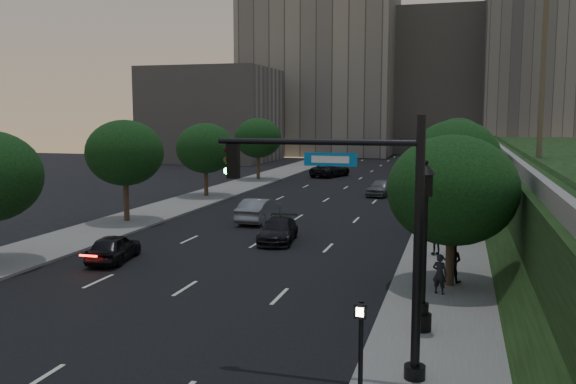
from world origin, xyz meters
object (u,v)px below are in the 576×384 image
(street_lamp, at_px, (424,254))
(sedan_far_right, at_px, (382,187))
(sedan_near_left, at_px, (114,248))
(pedestrian_a, at_px, (440,274))
(sedan_far_left, at_px, (330,170))
(sedan_mid_left, at_px, (260,210))
(traffic_signal_mast, at_px, (375,244))
(pedestrian_c, at_px, (437,239))
(pedestrian_b, at_px, (452,261))
(sedan_near_right, at_px, (278,230))

(street_lamp, relative_size, sedan_far_right, 1.28)
(sedan_near_left, distance_m, pedestrian_a, 15.36)
(street_lamp, distance_m, sedan_far_right, 34.13)
(sedan_far_left, bearing_deg, sedan_near_left, 107.26)
(sedan_far_left, xyz_separation_m, sedan_far_right, (7.69, -15.05, -0.03))
(street_lamp, distance_m, sedan_mid_left, 21.70)
(pedestrian_a, bearing_deg, traffic_signal_mast, 99.83)
(pedestrian_a, distance_m, pedestrian_c, 6.73)
(sedan_near_left, relative_size, pedestrian_b, 2.31)
(traffic_signal_mast, distance_m, sedan_mid_left, 24.54)
(street_lamp, bearing_deg, sedan_far_right, 99.26)
(pedestrian_c, bearing_deg, sedan_far_left, -100.26)
(street_lamp, xyz_separation_m, sedan_far_right, (-5.48, 33.63, -1.88))
(sedan_far_right, bearing_deg, sedan_far_left, 127.86)
(sedan_far_right, bearing_deg, traffic_signal_mast, -72.42)
(sedan_near_right, bearing_deg, sedan_near_left, -141.32)
(sedan_far_left, xyz_separation_m, pedestrian_a, (13.56, -44.38, 0.15))
(street_lamp, relative_size, pedestrian_a, 3.60)
(traffic_signal_mast, xyz_separation_m, sedan_far_right, (-4.43, 37.34, -2.92))
(sedan_far_left, distance_m, pedestrian_a, 46.40)
(sedan_near_right, bearing_deg, sedan_far_left, 90.06)
(street_lamp, bearing_deg, sedan_near_right, 124.33)
(traffic_signal_mast, xyz_separation_m, pedestrian_a, (1.45, 8.02, -2.74))
(street_lamp, distance_m, pedestrian_a, 4.65)
(traffic_signal_mast, height_order, pedestrian_a, traffic_signal_mast)
(street_lamp, xyz_separation_m, sedan_mid_left, (-11.56, 18.27, -1.84))
(sedan_near_left, relative_size, sedan_mid_left, 0.82)
(sedan_far_right, bearing_deg, street_lamp, -69.93)
(street_lamp, distance_m, pedestrian_b, 6.49)
(sedan_near_right, xyz_separation_m, pedestrian_a, (8.96, -8.24, 0.28))
(street_lamp, height_order, sedan_near_left, street_lamp)
(traffic_signal_mast, height_order, pedestrian_b, traffic_signal_mast)
(traffic_signal_mast, relative_size, pedestrian_a, 4.49)
(sedan_mid_left, distance_m, pedestrian_b, 17.28)
(pedestrian_a, relative_size, pedestrian_b, 0.91)
(pedestrian_a, height_order, pedestrian_c, pedestrian_c)
(sedan_near_left, xyz_separation_m, sedan_mid_left, (3.31, 12.22, 0.12))
(sedan_mid_left, relative_size, pedestrian_b, 2.81)
(sedan_far_left, height_order, pedestrian_a, pedestrian_a)
(traffic_signal_mast, relative_size, street_lamp, 1.25)
(sedan_mid_left, height_order, sedan_far_right, sedan_mid_left)
(traffic_signal_mast, height_order, sedan_far_right, traffic_signal_mast)
(sedan_far_right, relative_size, pedestrian_a, 2.82)
(sedan_far_right, bearing_deg, sedan_near_left, -97.99)
(traffic_signal_mast, height_order, sedan_far_left, traffic_signal_mast)
(sedan_far_right, bearing_deg, pedestrian_a, -67.86)
(sedan_near_left, height_order, sedan_mid_left, sedan_mid_left)
(traffic_signal_mast, relative_size, sedan_near_right, 1.57)
(sedan_mid_left, bearing_deg, pedestrian_b, 137.66)
(sedan_mid_left, xyz_separation_m, sedan_near_right, (2.99, -5.72, -0.15))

